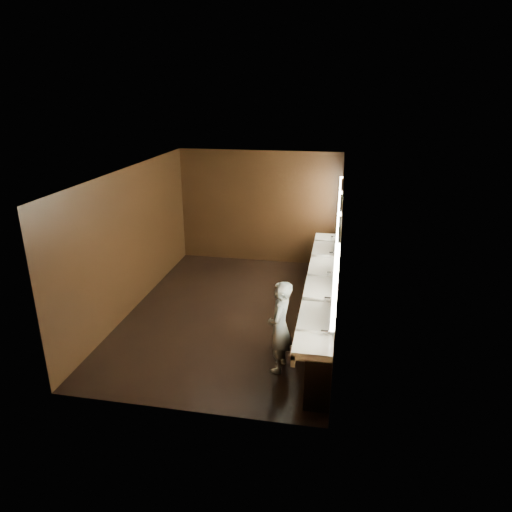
# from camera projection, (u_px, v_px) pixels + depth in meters

# --- Properties ---
(floor) EXTENTS (6.00, 6.00, 0.00)m
(floor) POSITION_uv_depth(u_px,v_px,m) (232.00, 312.00, 9.08)
(floor) COLOR black
(floor) RESTS_ON ground
(ceiling) EXTENTS (4.00, 6.00, 0.02)m
(ceiling) POSITION_uv_depth(u_px,v_px,m) (230.00, 171.00, 8.11)
(ceiling) COLOR #2D2D2B
(ceiling) RESTS_ON wall_back
(wall_back) EXTENTS (4.00, 0.02, 2.80)m
(wall_back) POSITION_uv_depth(u_px,v_px,m) (259.00, 207.00, 11.36)
(wall_back) COLOR black
(wall_back) RESTS_ON floor
(wall_front) EXTENTS (4.00, 0.02, 2.80)m
(wall_front) POSITION_uv_depth(u_px,v_px,m) (176.00, 320.00, 5.83)
(wall_front) COLOR black
(wall_front) RESTS_ON floor
(wall_left) EXTENTS (0.02, 6.00, 2.80)m
(wall_left) POSITION_uv_depth(u_px,v_px,m) (132.00, 240.00, 8.94)
(wall_left) COLOR black
(wall_left) RESTS_ON floor
(wall_right) EXTENTS (0.02, 6.00, 2.80)m
(wall_right) POSITION_uv_depth(u_px,v_px,m) (338.00, 252.00, 8.25)
(wall_right) COLOR black
(wall_right) RESTS_ON floor
(sink_counter) EXTENTS (0.55, 5.40, 1.01)m
(sink_counter) POSITION_uv_depth(u_px,v_px,m) (324.00, 297.00, 8.60)
(sink_counter) COLOR black
(sink_counter) RESTS_ON floor
(mirror_band) EXTENTS (0.06, 5.03, 1.15)m
(mirror_band) POSITION_uv_depth(u_px,v_px,m) (339.00, 234.00, 8.13)
(mirror_band) COLOR white
(mirror_band) RESTS_ON wall_right
(person) EXTENTS (0.42, 0.58, 1.49)m
(person) POSITION_uv_depth(u_px,v_px,m) (280.00, 327.00, 7.00)
(person) COLOR #8EBFD4
(person) RESTS_ON floor
(trash_bin) EXTENTS (0.47, 0.47, 0.61)m
(trash_bin) POSITION_uv_depth(u_px,v_px,m) (308.00, 332.00, 7.71)
(trash_bin) COLOR black
(trash_bin) RESTS_ON floor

